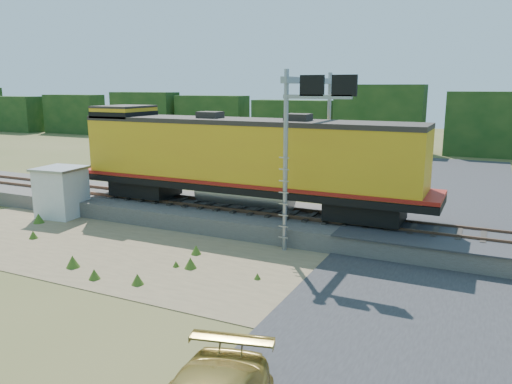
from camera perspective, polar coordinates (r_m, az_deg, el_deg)
The scene contains 10 objects.
ground at distance 18.77m, azimuth -5.12°, elevation -8.81°, with size 140.00×140.00×0.00m, color #475123.
ballast at distance 23.74m, azimuth 2.26°, elevation -3.28°, with size 70.00×5.00×0.80m, color slate.
rails at distance 23.62m, azimuth 2.27°, elevation -2.16°, with size 70.00×1.54×0.16m.
dirt_shoulder at distance 20.18m, azimuth -9.33°, elevation -7.36°, with size 26.00×8.00×0.03m, color #8C7754.
road at distance 17.22m, azimuth 17.13°, elevation -10.97°, with size 7.00×66.00×0.86m.
tree_line_north at distance 53.93m, azimuth 16.02°, elevation 7.72°, with size 130.00×3.00×6.50m.
weed_clumps at distance 20.75m, azimuth -13.39°, elevation -7.03°, with size 15.00×6.20×0.56m, color #3F621C, non-canonical shape.
locomotive at distance 23.98m, azimuth -1.97°, elevation 3.90°, with size 18.20×2.78×4.70m.
shed at distance 27.62m, azimuth -21.33°, elevation 0.02°, with size 2.40×2.40×2.59m.
signal_gantry at distance 21.59m, azimuth 6.55°, elevation 8.76°, with size 2.90×6.20×7.30m.
Camera 1 is at (9.04, -15.05, 6.64)m, focal length 35.00 mm.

